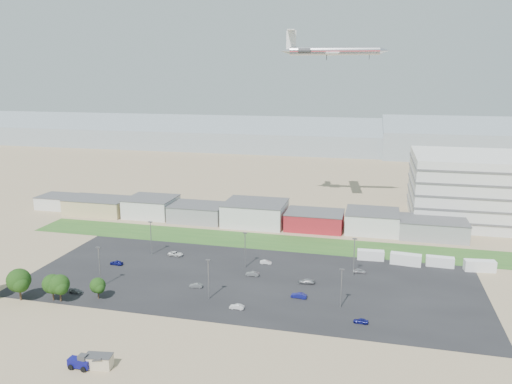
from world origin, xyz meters
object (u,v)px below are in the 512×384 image
(telehandler, at_px, (80,361))
(parked_car_9, at_px, (176,254))
(portable_shed, at_px, (99,361))
(parked_car_13, at_px, (237,307))
(parked_car_5, at_px, (116,263))
(parked_car_11, at_px, (266,262))
(parked_car_4, at_px, (196,285))
(parked_car_8, at_px, (359,271))
(parked_car_1, at_px, (299,295))
(airliner, at_px, (334,51))
(box_trailer_a, at_px, (371,255))
(parked_car_10, at_px, (76,291))
(parked_car_2, at_px, (361,321))
(parked_car_12, at_px, (306,281))
(parked_car_7, at_px, (252,274))

(telehandler, xyz_separation_m, parked_car_9, (-5.88, 60.02, -0.81))
(portable_shed, xyz_separation_m, parked_car_13, (18.55, 29.30, -0.71))
(telehandler, xyz_separation_m, parked_car_5, (-19.63, 49.10, -0.79))
(portable_shed, xyz_separation_m, parked_car_11, (18.92, 58.92, -0.73))
(parked_car_4, relative_size, parked_car_11, 1.01)
(parked_car_5, height_order, parked_car_8, parked_car_5)
(parked_car_1, relative_size, parked_car_4, 1.17)
(parked_car_11, xyz_separation_m, parked_car_13, (-0.37, -29.62, 0.02))
(airliner, height_order, parked_car_5, airliner)
(portable_shed, height_order, parked_car_5, portable_shed)
(parked_car_5, bearing_deg, portable_shed, 30.51)
(parked_car_5, relative_size, parked_car_9, 0.84)
(portable_shed, bearing_deg, box_trailer_a, 47.05)
(parked_car_1, relative_size, parked_car_11, 1.18)
(airliner, bearing_deg, parked_car_10, -126.67)
(box_trailer_a, relative_size, parked_car_9, 1.69)
(portable_shed, relative_size, parked_car_13, 1.47)
(parked_car_2, bearing_deg, parked_car_4, -100.34)
(parked_car_4, relative_size, parked_car_12, 0.77)
(parked_car_2, bearing_deg, parked_car_7, -121.98)
(parked_car_10, height_order, parked_car_12, parked_car_12)
(parked_car_1, bearing_deg, parked_car_2, 63.80)
(parked_car_12, bearing_deg, parked_car_13, -41.04)
(telehandler, relative_size, parked_car_2, 2.11)
(portable_shed, distance_m, parked_car_9, 59.69)
(parked_car_7, bearing_deg, parked_car_2, 55.09)
(parked_car_5, relative_size, parked_car_7, 1.04)
(parked_car_2, relative_size, parked_car_9, 0.72)
(parked_car_5, bearing_deg, parked_car_8, 103.63)
(parked_car_2, bearing_deg, parked_car_11, -134.41)
(parked_car_9, bearing_deg, parked_car_7, -108.17)
(parked_car_1, xyz_separation_m, parked_car_11, (-12.85, 20.28, -0.10))
(box_trailer_a, xyz_separation_m, parked_car_7, (-31.18, -20.32, -0.85))
(telehandler, distance_m, parked_car_10, 35.37)
(parked_car_1, height_order, parked_car_12, parked_car_1)
(parked_car_5, xyz_separation_m, parked_car_13, (41.52, -18.74, -0.09))
(parked_car_9, xyz_separation_m, parked_car_11, (28.15, -0.04, -0.09))
(portable_shed, distance_m, parked_car_2, 55.36)
(airliner, height_order, parked_car_4, airliner)
(parked_car_9, xyz_separation_m, parked_car_10, (-14.03, -30.81, -0.09))
(airliner, relative_size, parked_car_7, 11.07)
(box_trailer_a, distance_m, parked_car_4, 53.54)
(parked_car_4, distance_m, parked_car_12, 28.88)
(portable_shed, height_order, parked_car_1, portable_shed)
(parked_car_1, height_order, parked_car_8, parked_car_1)
(parked_car_8, bearing_deg, airliner, 9.30)
(parked_car_1, relative_size, parked_car_8, 1.12)
(parked_car_7, bearing_deg, parked_car_4, -49.21)
(parked_car_1, distance_m, parked_car_11, 24.01)
(airliner, height_order, parked_car_7, airliner)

